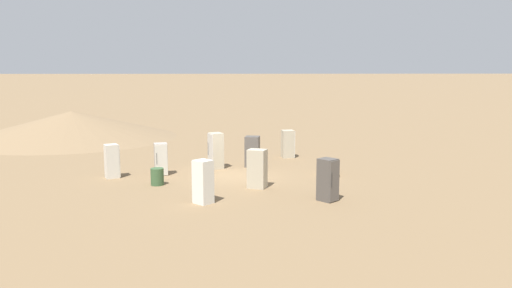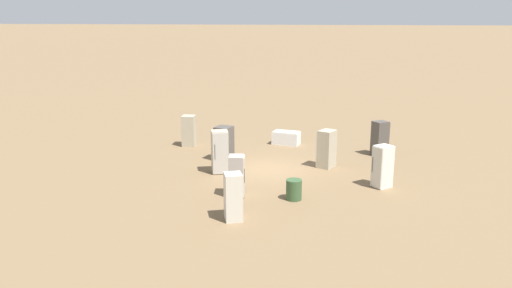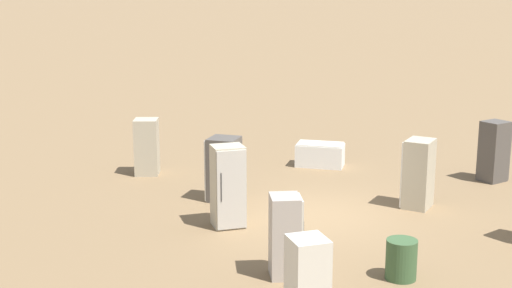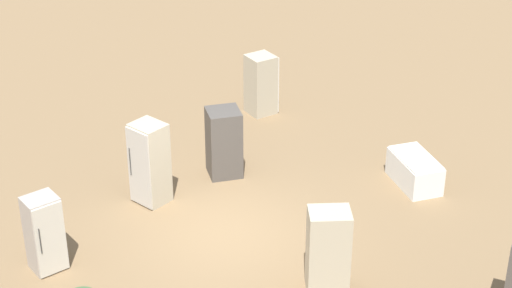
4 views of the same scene
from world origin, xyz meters
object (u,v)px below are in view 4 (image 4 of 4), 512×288
Objects in this scene: discarded_fridge_1 at (224,142)px; discarded_fridge_5 at (150,163)px; discarded_fridge_8 at (261,84)px; discarded_fridge_2 at (45,234)px; discarded_fridge_7 at (415,171)px; discarded_fridge_3 at (328,250)px.

discarded_fridge_5 reaches higher than discarded_fridge_1.
discarded_fridge_2 is at bearing -63.83° from discarded_fridge_8.
discarded_fridge_1 reaches higher than discarded_fridge_7.
discarded_fridge_2 is 0.93× the size of discarded_fridge_3.
discarded_fridge_1 is 1.00× the size of discarded_fridge_8.
discarded_fridge_8 is at bearing 60.27° from discarded_fridge_1.
discarded_fridge_2 is 1.06× the size of discarded_fridge_7.
discarded_fridge_3 reaches higher than discarded_fridge_8.
discarded_fridge_8 reaches higher than discarded_fridge_7.
discarded_fridge_5 reaches higher than discarded_fridge_7.
discarded_fridge_1 is at bearing -101.55° from discarded_fridge_5.
discarded_fridge_1 is at bearing -169.34° from discarded_fridge_2.
discarded_fridge_7 is 0.92× the size of discarded_fridge_8.
discarded_fridge_5 is at bearing -61.42° from discarded_fridge_8.
discarded_fridge_1 is at bearing 155.38° from discarded_fridge_7.
discarded_fridge_7 is at bearing -132.59° from discarded_fridge_5.
discarded_fridge_8 is (7.64, -2.29, -0.04)m from discarded_fridge_3.
discarded_fridge_3 reaches higher than discarded_fridge_7.
discarded_fridge_1 reaches higher than discarded_fridge_8.
discarded_fridge_1 reaches higher than discarded_fridge_2.
discarded_fridge_5 is 6.16m from discarded_fridge_7.
discarded_fridge_2 is at bearing -175.22° from discarded_fridge_7.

